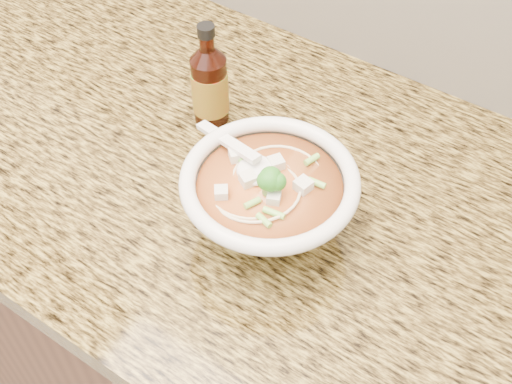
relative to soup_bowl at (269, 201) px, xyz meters
The scene contains 4 objects.
cabinet 0.59m from the soup_bowl, 163.94° to the left, with size 4.00×0.65×0.86m, color #351C0F.
counter_slab 0.28m from the soup_bowl, 163.94° to the left, with size 4.00×0.68×0.04m, color olive.
soup_bowl is the anchor object (origin of this frame).
hot_sauce_bottle 0.23m from the soup_bowl, 145.79° to the left, with size 0.07×0.07×0.16m.
Camera 1 is at (0.54, 1.16, 1.56)m, focal length 45.00 mm.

